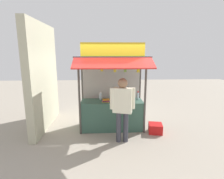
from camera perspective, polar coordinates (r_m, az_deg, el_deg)
ground_plane at (r=5.65m, az=-0.00°, el=-12.27°), size 20.00×20.00×0.00m
stall_counter at (r=5.49m, az=-0.00°, el=-8.08°), size 1.84×0.65×0.88m
stall_structure at (r=5.30m, az=-0.04°, el=3.46°), size 2.04×1.50×2.55m
water_bottle_left at (r=5.47m, az=-3.68°, el=-2.19°), size 0.06×0.06×0.23m
water_bottle_rear_center at (r=5.56m, az=8.30°, el=-1.96°), size 0.07×0.07×0.25m
water_bottle_mid_left at (r=5.53m, az=5.64°, el=-2.05°), size 0.07×0.07×0.24m
magazine_stack_center at (r=5.29m, az=-1.93°, el=-3.52°), size 0.24×0.26×0.06m
magazine_stack_front_left at (r=5.14m, az=4.17°, el=-4.12°), size 0.21×0.26×0.04m
banana_bunch_inner_left at (r=4.79m, az=4.23°, el=6.44°), size 0.10×0.10×0.29m
banana_bunch_rightmost at (r=4.75m, az=-3.25°, el=6.52°), size 0.09×0.09×0.27m
banana_bunch_leftmost at (r=4.76m, az=0.92°, el=6.36°), size 0.09×0.09×0.29m
banana_bunch_inner_right at (r=4.84m, az=8.37°, el=6.34°), size 0.11×0.10×0.31m
vendor_person at (r=4.53m, az=3.36°, el=-4.78°), size 0.64×0.33×1.68m
plastic_crate at (r=5.47m, az=13.64°, el=-11.91°), size 0.44×0.44×0.27m
neighbour_wall at (r=5.80m, az=-21.09°, el=3.72°), size 0.20×2.40×3.14m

